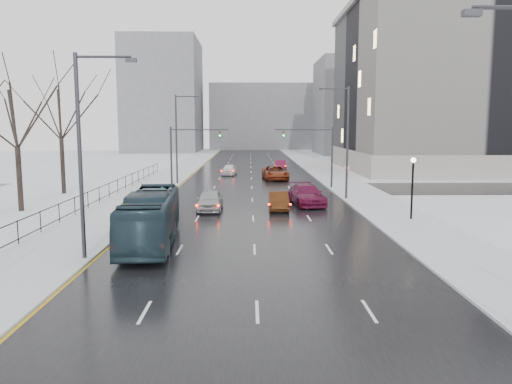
{
  "coord_description": "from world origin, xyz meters",
  "views": [
    {
      "loc": [
        -0.28,
        -4.02,
        6.61
      ],
      "look_at": [
        0.15,
        26.8,
        2.5
      ],
      "focal_mm": 35.0,
      "sensor_mm": 36.0,
      "label": 1
    }
  ],
  "objects_px": {
    "sedan_right_distant": "(281,165)",
    "sedan_right_far": "(307,195)",
    "streetlight_r_mid": "(345,137)",
    "mast_signal_right": "(322,150)",
    "sedan_center_near": "(210,200)",
    "lamppost_r_mid": "(413,179)",
    "sedan_center_far": "(229,170)",
    "tree_park_e": "(64,194)",
    "bus": "(151,218)",
    "streetlight_l_near": "(84,146)",
    "sedan_right_near": "(279,201)",
    "tree_park_d": "(22,212)",
    "mast_signal_left": "(181,150)",
    "no_uturn_sign": "(347,170)",
    "sedan_right_cross": "(275,173)",
    "streetlight_l_far": "(178,135)"
  },
  "relations": [
    {
      "from": "tree_park_d",
      "to": "no_uturn_sign",
      "type": "height_order",
      "value": "tree_park_d"
    },
    {
      "from": "streetlight_r_mid",
      "to": "lamppost_r_mid",
      "type": "xyz_separation_m",
      "value": [
        2.83,
        -10.0,
        -2.67
      ]
    },
    {
      "from": "tree_park_e",
      "to": "tree_park_d",
      "type": "bearing_deg",
      "value": -87.71
    },
    {
      "from": "mast_signal_left",
      "to": "sedan_right_cross",
      "type": "height_order",
      "value": "mast_signal_left"
    },
    {
      "from": "streetlight_l_far",
      "to": "sedan_right_distant",
      "type": "relative_size",
      "value": 2.34
    },
    {
      "from": "mast_signal_left",
      "to": "sedan_right_far",
      "type": "distance_m",
      "value": 16.41
    },
    {
      "from": "streetlight_r_mid",
      "to": "tree_park_e",
      "type": "bearing_deg",
      "value": 171.37
    },
    {
      "from": "tree_park_e",
      "to": "sedan_right_cross",
      "type": "height_order",
      "value": "tree_park_e"
    },
    {
      "from": "no_uturn_sign",
      "to": "sedan_right_near",
      "type": "distance_m",
      "value": 11.9
    },
    {
      "from": "tree_park_e",
      "to": "sedan_center_far",
      "type": "height_order",
      "value": "tree_park_e"
    },
    {
      "from": "sedan_right_cross",
      "to": "sedan_right_distant",
      "type": "height_order",
      "value": "sedan_right_cross"
    },
    {
      "from": "bus",
      "to": "lamppost_r_mid",
      "type": "bearing_deg",
      "value": 17.05
    },
    {
      "from": "sedan_right_distant",
      "to": "sedan_right_far",
      "type": "bearing_deg",
      "value": -82.55
    },
    {
      "from": "mast_signal_left",
      "to": "bus",
      "type": "bearing_deg",
      "value": -86.4
    },
    {
      "from": "sedan_right_near",
      "to": "sedan_right_cross",
      "type": "distance_m",
      "value": 22.13
    },
    {
      "from": "streetlight_l_far",
      "to": "no_uturn_sign",
      "type": "bearing_deg",
      "value": -24.73
    },
    {
      "from": "streetlight_l_far",
      "to": "bus",
      "type": "bearing_deg",
      "value": -85.23
    },
    {
      "from": "tree_park_d",
      "to": "lamppost_r_mid",
      "type": "height_order",
      "value": "tree_park_d"
    },
    {
      "from": "sedan_center_near",
      "to": "lamppost_r_mid",
      "type": "bearing_deg",
      "value": -16.89
    },
    {
      "from": "mast_signal_right",
      "to": "lamppost_r_mid",
      "type": "bearing_deg",
      "value": -78.46
    },
    {
      "from": "streetlight_r_mid",
      "to": "sedan_right_far",
      "type": "height_order",
      "value": "streetlight_r_mid"
    },
    {
      "from": "lamppost_r_mid",
      "to": "sedan_center_far",
      "type": "height_order",
      "value": "lamppost_r_mid"
    },
    {
      "from": "sedan_center_near",
      "to": "sedan_center_far",
      "type": "bearing_deg",
      "value": 89.5
    },
    {
      "from": "streetlight_l_near",
      "to": "streetlight_r_mid",
      "type": "bearing_deg",
      "value": 50.76
    },
    {
      "from": "mast_signal_left",
      "to": "tree_park_d",
      "type": "bearing_deg",
      "value": -126.8
    },
    {
      "from": "sedan_right_cross",
      "to": "bus",
      "type": "bearing_deg",
      "value": -109.25
    },
    {
      "from": "streetlight_r_mid",
      "to": "sedan_right_distant",
      "type": "relative_size",
      "value": 2.34
    },
    {
      "from": "tree_park_d",
      "to": "tree_park_e",
      "type": "height_order",
      "value": "tree_park_e"
    },
    {
      "from": "streetlight_r_mid",
      "to": "sedan_right_far",
      "type": "relative_size",
      "value": 1.72
    },
    {
      "from": "mast_signal_left",
      "to": "sedan_right_near",
      "type": "relative_size",
      "value": 1.5
    },
    {
      "from": "streetlight_l_far",
      "to": "tree_park_d",
      "type": "bearing_deg",
      "value": -118.15
    },
    {
      "from": "sedan_center_near",
      "to": "sedan_right_cross",
      "type": "height_order",
      "value": "sedan_right_cross"
    },
    {
      "from": "bus",
      "to": "sedan_right_distant",
      "type": "distance_m",
      "value": 48.46
    },
    {
      "from": "streetlight_r_mid",
      "to": "sedan_center_near",
      "type": "distance_m",
      "value": 13.64
    },
    {
      "from": "mast_signal_right",
      "to": "sedan_center_far",
      "type": "distance_m",
      "value": 18.22
    },
    {
      "from": "sedan_center_near",
      "to": "sedan_right_distant",
      "type": "relative_size",
      "value": 1.1
    },
    {
      "from": "bus",
      "to": "sedan_right_far",
      "type": "height_order",
      "value": "bus"
    },
    {
      "from": "sedan_center_far",
      "to": "mast_signal_right",
      "type": "bearing_deg",
      "value": -50.14
    },
    {
      "from": "lamppost_r_mid",
      "to": "streetlight_r_mid",
      "type": "bearing_deg",
      "value": 105.82
    },
    {
      "from": "mast_signal_right",
      "to": "sedan_right_near",
      "type": "relative_size",
      "value": 1.5
    },
    {
      "from": "tree_park_d",
      "to": "sedan_right_far",
      "type": "distance_m",
      "value": 22.55
    },
    {
      "from": "tree_park_d",
      "to": "sedan_right_distant",
      "type": "bearing_deg",
      "value": 58.75
    },
    {
      "from": "tree_park_e",
      "to": "lamppost_r_mid",
      "type": "xyz_separation_m",
      "value": [
        29.2,
        -14.0,
        2.94
      ]
    },
    {
      "from": "tree_park_d",
      "to": "sedan_center_far",
      "type": "height_order",
      "value": "tree_park_d"
    },
    {
      "from": "streetlight_r_mid",
      "to": "sedan_right_near",
      "type": "distance_m",
      "value": 9.49
    },
    {
      "from": "bus",
      "to": "sedan_right_cross",
      "type": "xyz_separation_m",
      "value": [
        8.71,
        33.34,
        -0.62
      ]
    },
    {
      "from": "lamppost_r_mid",
      "to": "sedan_right_far",
      "type": "bearing_deg",
      "value": 132.36
    },
    {
      "from": "tree_park_d",
      "to": "streetlight_l_near",
      "type": "bearing_deg",
      "value": -55.47
    },
    {
      "from": "streetlight_r_mid",
      "to": "mast_signal_right",
      "type": "distance_m",
      "value": 8.18
    },
    {
      "from": "streetlight_l_near",
      "to": "sedan_right_cross",
      "type": "relative_size",
      "value": 1.63
    }
  ]
}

